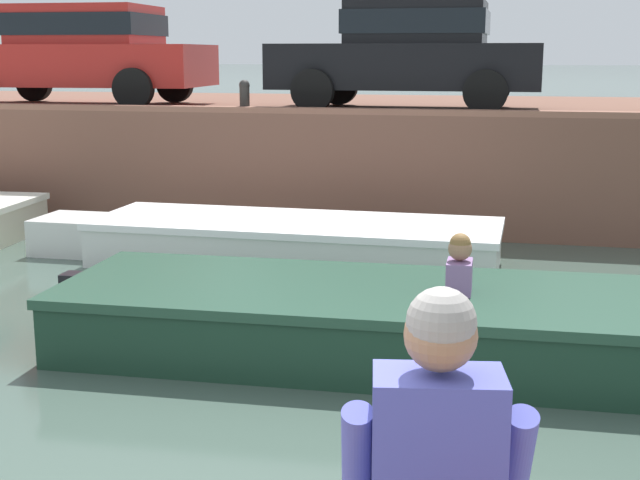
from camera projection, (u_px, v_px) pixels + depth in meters
ground_plane at (343, 341)px, 7.75m from camera, size 400.00×400.00×0.00m
far_quay_wall at (433, 154)px, 14.78m from camera, size 60.00×6.00×1.65m
far_wall_coping at (412, 112)px, 11.85m from camera, size 60.00×0.24×0.08m
boat_moored_central_white at (276, 241)px, 10.60m from camera, size 5.73×1.65×0.53m
motorboat_passing at (396, 323)px, 7.28m from camera, size 6.19×1.91×1.06m
car_leftmost_red at (82, 51)px, 14.08m from camera, size 4.17×2.15×1.54m
car_left_inner_black at (411, 51)px, 12.94m from camera, size 3.85×2.02×1.54m
mooring_bollard_mid at (245, 95)px, 12.45m from camera, size 0.15×0.15×0.45m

